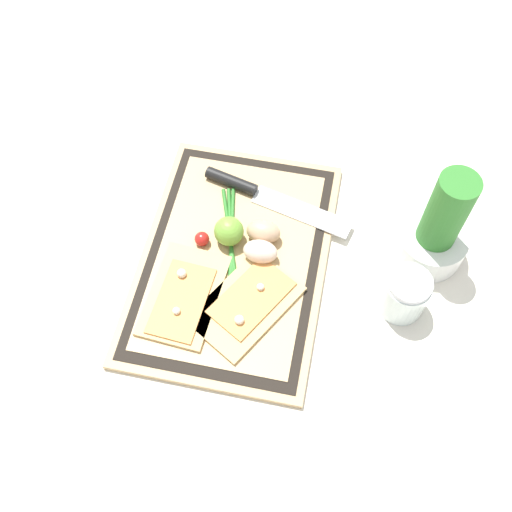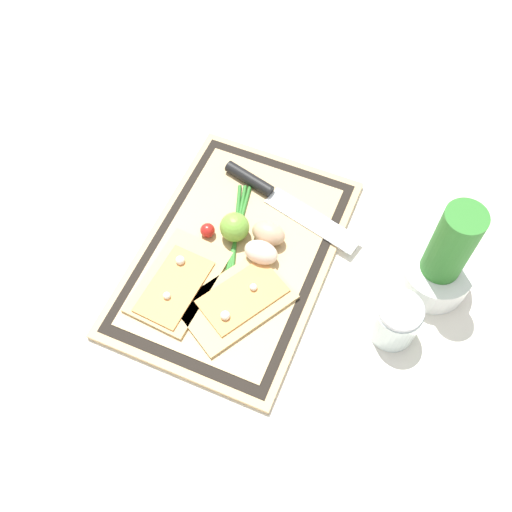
# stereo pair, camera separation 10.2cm
# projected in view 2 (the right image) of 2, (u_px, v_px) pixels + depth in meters

# --- Properties ---
(ground_plane) EXTENTS (6.00, 6.00, 0.00)m
(ground_plane) POSITION_uv_depth(u_px,v_px,m) (235.00, 258.00, 1.06)
(ground_plane) COLOR silver
(cutting_board) EXTENTS (0.47, 0.32, 0.02)m
(cutting_board) POSITION_uv_depth(u_px,v_px,m) (235.00, 256.00, 1.05)
(cutting_board) COLOR tan
(cutting_board) RESTS_ON ground_plane
(pizza_slice_near) EXTENTS (0.19, 0.13, 0.02)m
(pizza_slice_near) POSITION_uv_depth(u_px,v_px,m) (178.00, 282.00, 1.01)
(pizza_slice_near) COLOR tan
(pizza_slice_near) RESTS_ON cutting_board
(pizza_slice_far) EXTENTS (0.21, 0.19, 0.02)m
(pizza_slice_far) POSITION_uv_depth(u_px,v_px,m) (238.00, 301.00, 0.99)
(pizza_slice_far) COLOR tan
(pizza_slice_far) RESTS_ON cutting_board
(knife) EXTENTS (0.10, 0.29, 0.02)m
(knife) POSITION_uv_depth(u_px,v_px,m) (269.00, 192.00, 1.10)
(knife) COLOR silver
(knife) RESTS_ON cutting_board
(egg_brown) EXTENTS (0.04, 0.06, 0.04)m
(egg_brown) POSITION_uv_depth(u_px,v_px,m) (269.00, 234.00, 1.04)
(egg_brown) COLOR tan
(egg_brown) RESTS_ON cutting_board
(egg_pink) EXTENTS (0.04, 0.06, 0.04)m
(egg_pink) POSITION_uv_depth(u_px,v_px,m) (261.00, 252.00, 1.02)
(egg_pink) COLOR beige
(egg_pink) RESTS_ON cutting_board
(lime) EXTENTS (0.05, 0.05, 0.05)m
(lime) POSITION_uv_depth(u_px,v_px,m) (235.00, 227.00, 1.04)
(lime) COLOR #70A838
(lime) RESTS_ON cutting_board
(cherry_tomato_red) EXTENTS (0.03, 0.03, 0.03)m
(cherry_tomato_red) POSITION_uv_depth(u_px,v_px,m) (208.00, 230.00, 1.05)
(cherry_tomato_red) COLOR red
(cherry_tomato_red) RESTS_ON cutting_board
(scallion_bunch) EXTENTS (0.25, 0.09, 0.01)m
(scallion_bunch) POSITION_uv_depth(u_px,v_px,m) (235.00, 243.00, 1.05)
(scallion_bunch) COLOR #2D7528
(scallion_bunch) RESTS_ON cutting_board
(herb_pot) EXTENTS (0.12, 0.12, 0.21)m
(herb_pot) POSITION_uv_depth(u_px,v_px,m) (442.00, 263.00, 0.97)
(herb_pot) COLOR white
(herb_pot) RESTS_ON ground_plane
(sauce_jar) EXTENTS (0.08, 0.08, 0.09)m
(sauce_jar) POSITION_uv_depth(u_px,v_px,m) (395.00, 322.00, 0.96)
(sauce_jar) COLOR silver
(sauce_jar) RESTS_ON ground_plane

